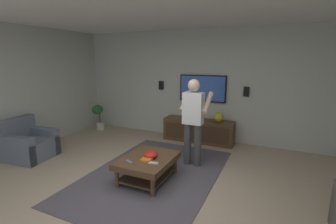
% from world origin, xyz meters
% --- Properties ---
extents(ground_plane, '(8.18, 8.18, 0.00)m').
position_xyz_m(ground_plane, '(0.00, 0.00, 0.00)').
color(ground_plane, tan).
extents(wall_back_tv, '(0.10, 7.01, 2.70)m').
position_xyz_m(wall_back_tv, '(3.09, 0.00, 1.35)').
color(wall_back_tv, '#B2B7AD').
rests_on(wall_back_tv, ground).
extents(area_rug, '(3.15, 2.10, 0.01)m').
position_xyz_m(area_rug, '(0.71, 0.22, 0.01)').
color(area_rug, '#514C56').
rests_on(area_rug, ground).
extents(armchair, '(0.89, 0.90, 0.82)m').
position_xyz_m(armchair, '(0.33, 2.90, 0.28)').
color(armchair, slate).
rests_on(armchair, ground).
extents(coffee_table, '(1.00, 0.80, 0.40)m').
position_xyz_m(coffee_table, '(0.51, 0.22, 0.30)').
color(coffee_table, '#513823').
rests_on(coffee_table, ground).
extents(media_console, '(0.45, 1.70, 0.55)m').
position_xyz_m(media_console, '(2.76, 0.06, 0.28)').
color(media_console, '#513823').
rests_on(media_console, ground).
extents(tv, '(0.05, 1.16, 0.65)m').
position_xyz_m(tv, '(3.00, 0.06, 1.29)').
color(tv, black).
extents(person_standing, '(0.53, 0.53, 1.64)m').
position_xyz_m(person_standing, '(1.40, -0.26, 0.93)').
color(person_standing, '#3F3F3F').
rests_on(person_standing, ground).
extents(potted_plant_tall, '(0.37, 0.27, 0.72)m').
position_xyz_m(potted_plant_tall, '(2.53, 2.95, 0.49)').
color(potted_plant_tall, '#B7B2A8').
rests_on(potted_plant_tall, ground).
extents(bowl, '(0.23, 0.23, 0.10)m').
position_xyz_m(bowl, '(0.53, 0.17, 0.45)').
color(bowl, red).
rests_on(bowl, coffee_table).
extents(remote_white, '(0.07, 0.16, 0.02)m').
position_xyz_m(remote_white, '(0.34, 0.02, 0.41)').
color(remote_white, white).
rests_on(remote_white, coffee_table).
extents(remote_black, '(0.12, 0.15, 0.02)m').
position_xyz_m(remote_black, '(0.53, 0.16, 0.41)').
color(remote_black, black).
rests_on(remote_black, coffee_table).
extents(remote_grey, '(0.11, 0.15, 0.02)m').
position_xyz_m(remote_grey, '(0.21, 0.38, 0.41)').
color(remote_grey, slate).
rests_on(remote_grey, coffee_table).
extents(book, '(0.24, 0.19, 0.04)m').
position_xyz_m(book, '(0.42, 0.18, 0.42)').
color(book, orange).
rests_on(book, coffee_table).
extents(vase_round, '(0.22, 0.22, 0.22)m').
position_xyz_m(vase_round, '(2.75, -0.42, 0.66)').
color(vase_round, gold).
rests_on(vase_round, media_console).
extents(wall_speaker_left, '(0.06, 0.12, 0.22)m').
position_xyz_m(wall_speaker_left, '(3.01, -0.97, 1.26)').
color(wall_speaker_left, black).
extents(wall_speaker_right, '(0.06, 0.12, 0.22)m').
position_xyz_m(wall_speaker_right, '(3.01, 1.20, 1.31)').
color(wall_speaker_right, black).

